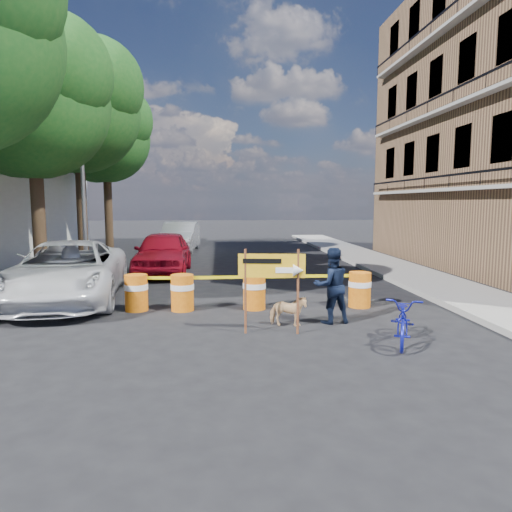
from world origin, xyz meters
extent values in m
plane|color=black|center=(0.00, 0.00, 0.00)|extent=(120.00, 120.00, 0.00)
cube|color=gray|center=(6.20, 6.00, 0.07)|extent=(2.40, 40.00, 0.15)
cylinder|color=#332316|center=(-6.80, 7.00, 2.38)|extent=(0.44, 0.44, 4.76)
sphere|color=#164F19|center=(-6.80, 7.00, 5.95)|extent=(5.00, 5.00, 5.00)
sphere|color=#164F19|center=(-5.92, 6.50, 6.80)|extent=(3.75, 3.75, 3.75)
sphere|color=#164F19|center=(-7.55, 7.62, 5.27)|extent=(3.50, 3.50, 3.50)
cylinder|color=#332316|center=(-6.80, 12.00, 2.66)|extent=(0.44, 0.44, 5.32)
sphere|color=#164F19|center=(-6.80, 12.00, 6.65)|extent=(5.40, 5.40, 5.40)
sphere|color=#164F19|center=(-5.85, 11.46, 7.60)|extent=(4.05, 4.05, 4.05)
sphere|color=#164F19|center=(-7.61, 12.68, 5.89)|extent=(3.78, 3.78, 3.78)
cylinder|color=#332316|center=(-6.80, 17.00, 2.46)|extent=(0.44, 0.44, 4.93)
sphere|color=#164F19|center=(-6.80, 17.00, 6.16)|extent=(4.80, 4.80, 4.80)
sphere|color=#164F19|center=(-5.96, 16.52, 7.04)|extent=(3.60, 3.60, 3.60)
sphere|color=#164F19|center=(-7.52, 17.60, 5.46)|extent=(3.36, 3.36, 3.36)
cylinder|color=gray|center=(-6.00, 9.50, 4.00)|extent=(0.16, 0.16, 8.00)
cylinder|color=gray|center=(-5.50, 9.50, 7.90)|extent=(1.00, 0.12, 0.12)
cube|color=silver|center=(-5.00, 9.50, 7.85)|extent=(0.35, 0.18, 0.12)
cylinder|color=#D2590C|center=(-2.77, 2.26, 0.45)|extent=(0.56, 0.56, 0.90)
cylinder|color=white|center=(-2.77, 2.26, 0.60)|extent=(0.58, 0.58, 0.14)
cylinder|color=#D2590C|center=(-1.64, 2.17, 0.45)|extent=(0.56, 0.56, 0.90)
cylinder|color=white|center=(-1.64, 2.17, 0.60)|extent=(0.58, 0.58, 0.14)
cylinder|color=#D2590C|center=(0.15, 2.18, 0.45)|extent=(0.56, 0.56, 0.90)
cylinder|color=white|center=(0.15, 2.18, 0.60)|extent=(0.58, 0.58, 0.14)
cylinder|color=#D2590C|center=(2.87, 2.19, 0.45)|extent=(0.56, 0.56, 0.90)
cylinder|color=white|center=(2.87, 2.19, 0.60)|extent=(0.58, 0.58, 0.14)
cylinder|color=#592D19|center=(-0.20, 0.05, 0.87)|extent=(0.05, 0.05, 1.74)
cylinder|color=#592D19|center=(0.86, -0.09, 0.87)|extent=(0.05, 0.05, 1.74)
cube|color=gold|center=(0.33, -0.02, 1.40)|extent=(1.35, 0.20, 0.48)
cube|color=white|center=(0.60, -0.07, 1.32)|extent=(0.39, 0.06, 0.12)
cone|color=white|center=(0.86, -0.11, 1.32)|extent=(0.24, 0.28, 0.25)
cube|color=black|center=(0.14, -0.02, 1.50)|extent=(0.77, 0.11, 0.10)
imported|color=black|center=(1.75, 0.72, 0.84)|extent=(0.90, 0.75, 1.69)
imported|color=#1419A8|center=(2.75, -0.88, 0.90)|extent=(0.95, 1.12, 1.80)
imported|color=#DDB47F|center=(0.75, 0.50, 0.34)|extent=(0.86, 0.53, 0.68)
imported|color=silver|center=(-4.80, 3.50, 0.81)|extent=(3.34, 6.11, 1.62)
imported|color=#A10D20|center=(-2.80, 8.15, 0.81)|extent=(1.91, 4.73, 1.61)
imported|color=#B5B8BD|center=(-2.80, 16.11, 0.81)|extent=(2.02, 5.00, 1.61)
camera|label=1|loc=(-0.74, -9.05, 2.67)|focal=32.00mm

